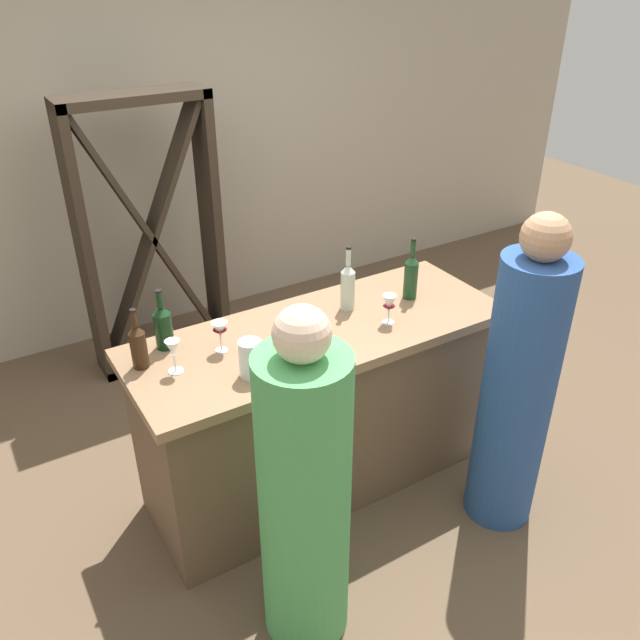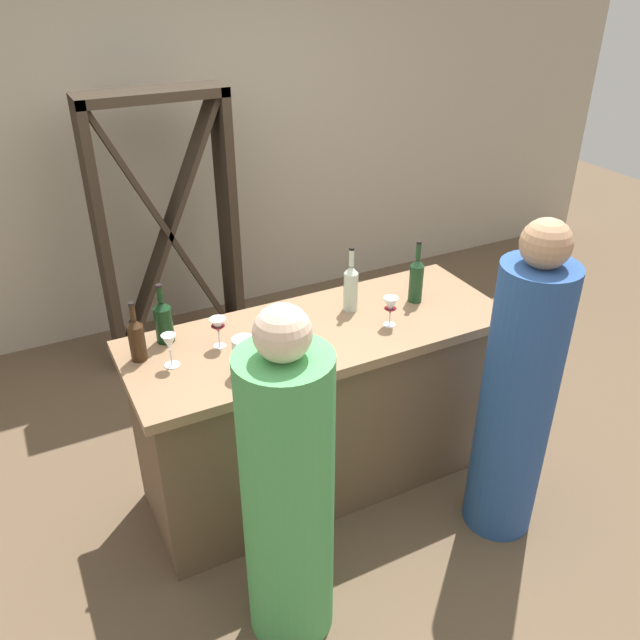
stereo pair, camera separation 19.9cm
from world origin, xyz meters
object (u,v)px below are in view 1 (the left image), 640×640
wine_bottle_center_clear_pale (348,286)px  person_center_guest (305,498)px  wine_bottle_leftmost_amber_brown (138,345)px  wine_bottle_second_right_olive_green (411,276)px  wine_glass_near_center (173,350)px  wine_glass_near_right (220,330)px  wine_rack (150,237)px  wine_bottle_second_left_dark_green (163,326)px  person_left_guest (518,389)px  wine_glass_near_left (389,304)px  water_pitcher (250,359)px

wine_bottle_center_clear_pale → person_center_guest: (-0.73, -0.82, -0.37)m
wine_bottle_leftmost_amber_brown → wine_bottle_second_right_olive_green: wine_bottle_second_right_olive_green is taller
wine_bottle_center_clear_pale → wine_glass_near_center: size_ratio=2.18×
wine_bottle_leftmost_amber_brown → wine_bottle_second_right_olive_green: size_ratio=0.86×
wine_bottle_center_clear_pale → wine_glass_near_right: size_ratio=2.30×
wine_rack → wine_glass_near_right: (-0.19, -1.58, 0.15)m
wine_bottle_second_left_dark_green → wine_bottle_second_right_olive_green: size_ratio=0.88×
wine_rack → wine_bottle_second_left_dark_green: wine_rack is taller
wine_bottle_second_left_dark_green → wine_glass_near_right: bearing=-38.1°
wine_bottle_second_left_dark_green → person_left_guest: bearing=-33.5°
wine_bottle_second_right_olive_green → wine_glass_near_left: bearing=-148.5°
wine_glass_near_right → water_pitcher: water_pitcher is taller
wine_bottle_second_left_dark_green → wine_glass_near_left: (1.01, -0.35, -0.01)m
wine_rack → wine_bottle_second_right_olive_green: size_ratio=5.47×
wine_bottle_second_right_olive_green → wine_glass_near_right: 1.05m
wine_glass_near_center → person_center_guest: person_center_guest is taller
water_pitcher → person_left_guest: (1.13, -0.49, -0.28)m
wine_bottle_second_left_dark_green → water_pitcher: wine_bottle_second_left_dark_green is taller
wine_rack → wine_bottle_center_clear_pale: wine_rack is taller
wine_bottle_second_right_olive_green → wine_glass_near_right: bearing=178.1°
water_pitcher → person_center_guest: bearing=-95.3°
wine_glass_near_right → water_pitcher: size_ratio=0.87×
wine_rack → wine_glass_near_center: size_ratio=11.64×
wine_glass_near_left → wine_bottle_center_clear_pale: bearing=112.4°
wine_bottle_center_clear_pale → wine_bottle_second_right_olive_green: size_ratio=1.02×
wine_bottle_center_clear_pale → wine_glass_near_center: wine_bottle_center_clear_pale is taller
wine_glass_near_center → wine_bottle_second_left_dark_green: bearing=81.4°
wine_bottle_second_left_dark_green → wine_glass_near_right: wine_bottle_second_left_dark_green is taller
wine_rack → person_center_guest: 2.38m
wine_bottle_second_right_olive_green → person_left_guest: bearing=-81.7°
wine_rack → wine_glass_near_right: bearing=-96.9°
wine_glass_near_left → person_center_guest: person_center_guest is taller
wine_glass_near_left → wine_bottle_leftmost_amber_brown: bearing=167.6°
wine_bottle_leftmost_amber_brown → wine_glass_near_right: wine_bottle_leftmost_amber_brown is taller
wine_rack → person_center_guest: bearing=-95.2°
water_pitcher → person_center_guest: size_ratio=0.11×
wine_rack → wine_bottle_leftmost_amber_brown: (-0.54, -1.52, 0.15)m
wine_bottle_second_left_dark_green → person_center_guest: (0.18, -0.94, -0.35)m
wine_bottle_second_left_dark_green → wine_glass_near_right: 0.26m
wine_glass_near_left → wine_glass_near_center: bearing=172.5°
wine_rack → wine_bottle_leftmost_amber_brown: wine_rack is taller
wine_glass_near_right → wine_bottle_leftmost_amber_brown: bearing=169.7°
wine_glass_near_right → person_left_guest: person_left_guest is taller
person_left_guest → person_center_guest: 1.18m
wine_rack → wine_bottle_second_right_olive_green: bearing=-62.0°
wine_bottle_second_left_dark_green → wine_glass_near_center: size_ratio=1.88×
person_left_guest → wine_bottle_second_right_olive_green: bearing=6.6°
wine_rack → wine_bottle_second_right_olive_green: 1.84m
wine_glass_near_center → water_pitcher: bearing=-36.5°
wine_bottle_second_right_olive_green → wine_glass_near_center: size_ratio=2.13×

